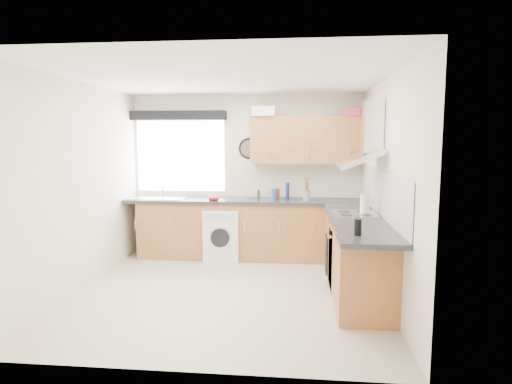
# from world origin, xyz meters

# --- Properties ---
(ground_plane) EXTENTS (3.60, 3.60, 0.00)m
(ground_plane) POSITION_xyz_m (0.00, 0.00, 0.00)
(ground_plane) COLOR beige
(ceiling) EXTENTS (3.60, 3.60, 0.02)m
(ceiling) POSITION_xyz_m (0.00, 0.00, 2.50)
(ceiling) COLOR white
(ceiling) RESTS_ON wall_back
(wall_back) EXTENTS (3.60, 0.02, 2.50)m
(wall_back) POSITION_xyz_m (0.00, 1.80, 1.25)
(wall_back) COLOR silver
(wall_back) RESTS_ON ground_plane
(wall_front) EXTENTS (3.60, 0.02, 2.50)m
(wall_front) POSITION_xyz_m (0.00, -1.80, 1.25)
(wall_front) COLOR silver
(wall_front) RESTS_ON ground_plane
(wall_left) EXTENTS (0.02, 3.60, 2.50)m
(wall_left) POSITION_xyz_m (-1.80, 0.00, 1.25)
(wall_left) COLOR silver
(wall_left) RESTS_ON ground_plane
(wall_right) EXTENTS (0.02, 3.60, 2.50)m
(wall_right) POSITION_xyz_m (1.80, 0.00, 1.25)
(wall_right) COLOR silver
(wall_right) RESTS_ON ground_plane
(window) EXTENTS (1.40, 0.02, 1.10)m
(window) POSITION_xyz_m (-1.05, 1.79, 1.55)
(window) COLOR white
(window) RESTS_ON wall_back
(window_blind) EXTENTS (1.50, 0.18, 0.14)m
(window_blind) POSITION_xyz_m (-1.05, 1.70, 2.18)
(window_blind) COLOR black
(window_blind) RESTS_ON wall_back
(splashback) EXTENTS (0.01, 3.00, 0.54)m
(splashback) POSITION_xyz_m (1.79, 0.30, 1.18)
(splashback) COLOR white
(splashback) RESTS_ON wall_right
(base_cab_back) EXTENTS (3.00, 0.58, 0.86)m
(base_cab_back) POSITION_xyz_m (-0.10, 1.51, 0.43)
(base_cab_back) COLOR #965C2C
(base_cab_back) RESTS_ON ground_plane
(base_cab_corner) EXTENTS (0.60, 0.60, 0.86)m
(base_cab_corner) POSITION_xyz_m (1.50, 1.50, 0.43)
(base_cab_corner) COLOR #965C2C
(base_cab_corner) RESTS_ON ground_plane
(base_cab_right) EXTENTS (0.58, 2.10, 0.86)m
(base_cab_right) POSITION_xyz_m (1.51, 0.15, 0.43)
(base_cab_right) COLOR #965C2C
(base_cab_right) RESTS_ON ground_plane
(worktop_back) EXTENTS (3.60, 0.62, 0.05)m
(worktop_back) POSITION_xyz_m (0.00, 1.50, 0.89)
(worktop_back) COLOR #232327
(worktop_back) RESTS_ON base_cab_back
(worktop_right) EXTENTS (0.62, 2.42, 0.05)m
(worktop_right) POSITION_xyz_m (1.50, 0.00, 0.89)
(worktop_right) COLOR #232327
(worktop_right) RESTS_ON base_cab_right
(sink) EXTENTS (0.84, 0.46, 0.10)m
(sink) POSITION_xyz_m (-1.33, 1.50, 0.95)
(sink) COLOR silver
(sink) RESTS_ON worktop_back
(oven) EXTENTS (0.56, 0.58, 0.85)m
(oven) POSITION_xyz_m (1.50, 0.30, 0.42)
(oven) COLOR black
(oven) RESTS_ON ground_plane
(hob_plate) EXTENTS (0.52, 0.52, 0.01)m
(hob_plate) POSITION_xyz_m (1.50, 0.30, 0.92)
(hob_plate) COLOR silver
(hob_plate) RESTS_ON worktop_right
(extractor_hood) EXTENTS (0.52, 0.78, 0.66)m
(extractor_hood) POSITION_xyz_m (1.60, 0.30, 1.77)
(extractor_hood) COLOR silver
(extractor_hood) RESTS_ON wall_right
(upper_cabinets) EXTENTS (1.70, 0.35, 0.70)m
(upper_cabinets) POSITION_xyz_m (0.95, 1.62, 1.80)
(upper_cabinets) COLOR #965C2C
(upper_cabinets) RESTS_ON wall_back
(washing_machine) EXTENTS (0.52, 0.51, 0.77)m
(washing_machine) POSITION_xyz_m (-0.30, 1.40, 0.38)
(washing_machine) COLOR white
(washing_machine) RESTS_ON ground_plane
(wall_clock) EXTENTS (0.33, 0.04, 0.33)m
(wall_clock) POSITION_xyz_m (0.05, 1.78, 1.67)
(wall_clock) COLOR black
(wall_clock) RESTS_ON wall_back
(casserole) EXTENTS (0.35, 0.25, 0.14)m
(casserole) POSITION_xyz_m (0.30, 1.52, 2.22)
(casserole) COLOR white
(casserole) RESTS_ON upper_cabinets
(storage_box) EXTENTS (0.30, 0.27, 0.11)m
(storage_box) POSITION_xyz_m (1.60, 1.52, 2.21)
(storage_box) COLOR #C53343
(storage_box) RESTS_ON upper_cabinets
(utensil_pot) EXTENTS (0.12, 0.12, 0.15)m
(utensil_pot) POSITION_xyz_m (0.94, 1.35, 0.98)
(utensil_pot) COLOR gray
(utensil_pot) RESTS_ON worktop_back
(kitchen_roll) EXTENTS (0.13, 0.13, 0.24)m
(kitchen_roll) POSITION_xyz_m (1.62, 0.32, 1.03)
(kitchen_roll) COLOR white
(kitchen_roll) RESTS_ON worktop_right
(tomato_cluster) EXTENTS (0.16, 0.16, 0.06)m
(tomato_cluster) POSITION_xyz_m (-0.43, 1.30, 0.94)
(tomato_cluster) COLOR #AA070D
(tomato_cluster) RESTS_ON worktop_back
(jar_0) EXTENTS (0.06, 0.06, 0.25)m
(jar_0) POSITION_xyz_m (0.66, 1.60, 1.04)
(jar_0) COLOR navy
(jar_0) RESTS_ON worktop_back
(jar_1) EXTENTS (0.06, 0.06, 0.15)m
(jar_1) POSITION_xyz_m (0.96, 1.47, 0.98)
(jar_1) COLOR #512011
(jar_1) RESTS_ON worktop_back
(jar_2) EXTENTS (0.07, 0.07, 0.12)m
(jar_2) POSITION_xyz_m (0.50, 1.61, 0.97)
(jar_2) COLOR brown
(jar_2) RESTS_ON worktop_back
(jar_3) EXTENTS (0.04, 0.04, 0.13)m
(jar_3) POSITION_xyz_m (0.21, 1.66, 0.97)
(jar_3) COLOR #1A4418
(jar_3) RESTS_ON worktop_back
(jar_4) EXTENTS (0.06, 0.06, 0.17)m
(jar_4) POSITION_xyz_m (0.45, 1.37, 1.00)
(jar_4) COLOR #1D578E
(jar_4) RESTS_ON worktop_back
(jar_5) EXTENTS (0.07, 0.07, 0.17)m
(jar_5) POSITION_xyz_m (0.51, 1.47, 0.99)
(jar_5) COLOR #54241E
(jar_5) RESTS_ON worktop_back
(bottle_0) EXTENTS (0.07, 0.07, 0.16)m
(bottle_0) POSITION_xyz_m (1.38, -0.86, 0.99)
(bottle_0) COLOR black
(bottle_0) RESTS_ON worktop_right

